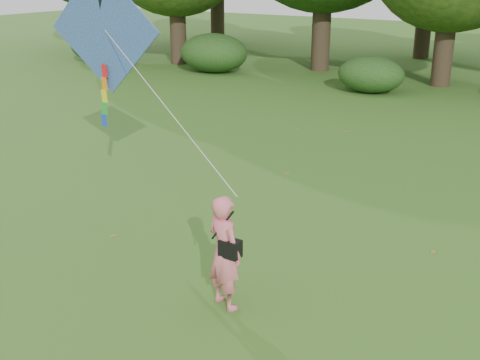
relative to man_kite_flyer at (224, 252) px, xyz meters
The scene contains 6 objects.
ground 1.15m from the man_kite_flyer, 80.89° to the right, with size 100.00×100.00×0.00m, color #265114.
man_kite_flyer is the anchor object (origin of this frame).
crossbody_bag 0.17m from the man_kite_flyer, 14.61° to the right, with size 0.43×0.20×0.70m.
flying_kite 5.63m from the man_kite_flyer, 151.65° to the left, with size 5.90×2.65×3.29m.
shrub_band 16.88m from the man_kite_flyer, 92.05° to the left, with size 39.15×3.22×1.88m.
fallen_leaves 3.28m from the man_kite_flyer, 83.63° to the left, with size 8.06×15.12×0.01m.
Camera 1 is at (4.22, -5.77, 4.78)m, focal length 45.00 mm.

